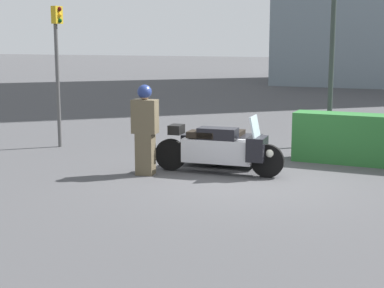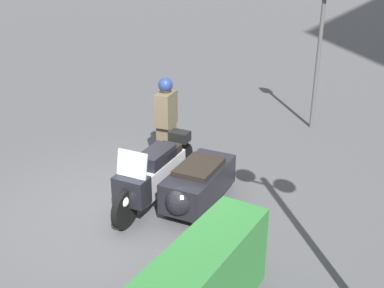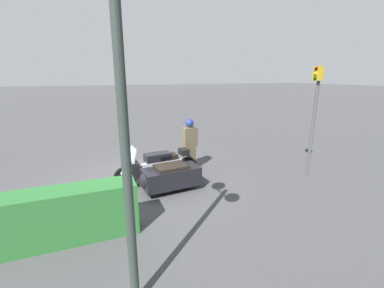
# 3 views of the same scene
# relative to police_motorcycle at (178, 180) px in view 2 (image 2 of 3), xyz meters

# --- Properties ---
(ground_plane) EXTENTS (160.00, 160.00, 0.00)m
(ground_plane) POSITION_rel_police_motorcycle_xyz_m (0.68, -0.65, -0.45)
(ground_plane) COLOR #424244
(police_motorcycle) EXTENTS (2.54, 1.37, 1.15)m
(police_motorcycle) POSITION_rel_police_motorcycle_xyz_m (0.00, 0.00, 0.00)
(police_motorcycle) COLOR black
(police_motorcycle) RESTS_ON ground
(officer_rider) EXTENTS (0.51, 0.36, 1.71)m
(officer_rider) POSITION_rel_police_motorcycle_xyz_m (-1.21, -1.04, 0.45)
(officer_rider) COLOR brown
(officer_rider) RESTS_ON ground
(traffic_light_far) EXTENTS (0.23, 0.27, 3.30)m
(traffic_light_far) POSITION_rel_police_motorcycle_xyz_m (-4.49, 0.75, 1.73)
(traffic_light_far) COLOR #4C4C4C
(traffic_light_far) RESTS_ON ground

